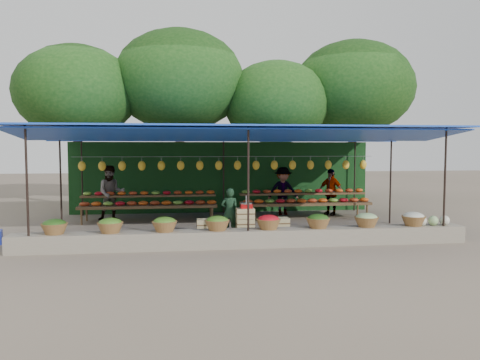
{
  "coord_description": "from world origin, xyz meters",
  "views": [
    {
      "loc": [
        -1.59,
        -13.39,
        2.31
      ],
      "look_at": [
        0.22,
        0.2,
        1.35
      ],
      "focal_mm": 35.0,
      "sensor_mm": 36.0,
      "label": 1
    }
  ],
  "objects": [
    {
      "name": "blue_crate_front",
      "position": [
        -4.67,
        -2.07,
        0.14
      ],
      "size": [
        0.56,
        0.48,
        0.28
      ],
      "primitive_type": "cube",
      "rotation": [
        0.0,
        0.0,
        0.35
      ],
      "color": "navy",
      "rests_on": "ground"
    },
    {
      "name": "tree_row",
      "position": [
        0.5,
        6.09,
        4.7
      ],
      "size": [
        16.51,
        5.5,
        7.12
      ],
      "color": "#311A12",
      "rests_on": "ground"
    },
    {
      "name": "customer_mid",
      "position": [
        1.97,
        2.2,
        0.82
      ],
      "size": [
        1.07,
        0.63,
        1.64
      ],
      "primitive_type": "imported",
      "rotation": [
        0.0,
        0.0,
        -0.03
      ],
      "color": "slate",
      "rests_on": "ground"
    },
    {
      "name": "netting_backdrop",
      "position": [
        0.0,
        3.15,
        1.25
      ],
      "size": [
        10.6,
        0.06,
        2.5
      ],
      "primitive_type": "cube",
      "color": "#1A491C",
      "rests_on": "ground"
    },
    {
      "name": "fruit_table_left",
      "position": [
        -2.49,
        1.35,
        0.61
      ],
      "size": [
        4.21,
        0.95,
        0.93
      ],
      "color": "#4D381F",
      "rests_on": "ground"
    },
    {
      "name": "fruit_table_right",
      "position": [
        2.51,
        1.35,
        0.61
      ],
      "size": [
        4.21,
        0.95,
        0.93
      ],
      "color": "#4D381F",
      "rests_on": "ground"
    },
    {
      "name": "customer_right",
      "position": [
        3.58,
        1.96,
        0.79
      ],
      "size": [
        0.91,
        0.95,
        1.58
      ],
      "primitive_type": "imported",
      "rotation": [
        0.0,
        0.0,
        -0.83
      ],
      "color": "slate",
      "rests_on": "ground"
    },
    {
      "name": "produce_baskets",
      "position": [
        -0.1,
        -2.75,
        0.56
      ],
      "size": [
        8.98,
        0.58,
        0.34
      ],
      "color": "brown",
      "rests_on": "stone_curb"
    },
    {
      "name": "weighing_scale",
      "position": [
        0.12,
        -1.77,
        0.85
      ],
      "size": [
        0.31,
        0.31,
        0.33
      ],
      "color": "#B60E10",
      "rests_on": "crate_counter"
    },
    {
      "name": "stall_canopy",
      "position": [
        -0.0,
        0.06,
        2.68
      ],
      "size": [
        10.8,
        6.6,
        2.82
      ],
      "color": "black",
      "rests_on": "ground"
    },
    {
      "name": "vendor_seated",
      "position": [
        -0.26,
        -1.42,
        0.63
      ],
      "size": [
        0.51,
        0.38,
        1.26
      ],
      "primitive_type": "imported",
      "rotation": [
        0.0,
        0.0,
        2.95
      ],
      "color": "#17331F",
      "rests_on": "ground"
    },
    {
      "name": "crate_counter",
      "position": [
        0.07,
        -1.77,
        0.31
      ],
      "size": [
        2.35,
        0.35,
        0.77
      ],
      "color": "tan",
      "rests_on": "ground"
    },
    {
      "name": "customer_left",
      "position": [
        -3.69,
        1.72,
        0.87
      ],
      "size": [
        0.93,
        0.78,
        1.74
      ],
      "primitive_type": "imported",
      "rotation": [
        0.0,
        0.0,
        0.15
      ],
      "color": "slate",
      "rests_on": "ground"
    },
    {
      "name": "stone_curb",
      "position": [
        0.0,
        -2.75,
        0.2
      ],
      "size": [
        10.6,
        0.55,
        0.4
      ],
      "primitive_type": "cube",
      "color": "slate",
      "rests_on": "ground"
    },
    {
      "name": "ground",
      "position": [
        0.0,
        0.0,
        0.0
      ],
      "size": [
        60.0,
        60.0,
        0.0
      ],
      "primitive_type": "plane",
      "color": "#6A5E4E",
      "rests_on": "ground"
    }
  ]
}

